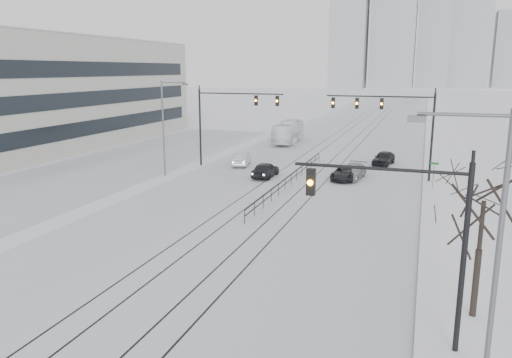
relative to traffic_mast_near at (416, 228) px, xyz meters
name	(u,v)px	position (x,y,z in m)	size (l,w,h in m)	color
road	(344,140)	(-10.79, 54.00, -4.55)	(22.00, 260.00, 0.02)	silver
sidewalk_east	(444,144)	(2.71, 54.00, -4.48)	(5.00, 260.00, 0.16)	white
curb	(425,143)	(0.26, 54.00, -4.50)	(0.10, 260.00, 0.12)	gray
parking_strip	(127,162)	(-30.79, 29.00, -4.55)	(14.00, 60.00, 0.03)	silver
tram_rails	(315,165)	(-10.79, 34.00, -4.54)	(5.30, 180.00, 0.01)	black
skyline	(420,29)	(-5.77, 267.63, 26.08)	(96.00, 48.00, 72.00)	#969BA4
traffic_mast_near	(416,228)	(0.00, 0.00, 0.00)	(6.10, 0.37, 7.00)	black
traffic_mast_ne	(394,117)	(-2.64, 29.00, 1.20)	(9.60, 0.37, 8.00)	black
traffic_mast_nw	(226,113)	(-19.31, 30.00, 1.01)	(9.10, 0.37, 8.00)	black
street_light_east	(487,245)	(1.91, -3.00, 0.65)	(2.73, 0.25, 9.00)	#595B60
street_light_west	(166,121)	(-22.99, 24.00, 0.65)	(2.73, 0.25, 9.00)	#595B60
bare_tree	(483,214)	(2.41, 3.00, -0.07)	(4.40, 4.40, 6.10)	black
median_fence	(291,179)	(-10.79, 24.00, -4.04)	(0.06, 24.00, 1.00)	black
street_sign	(434,172)	(1.01, 26.00, -2.96)	(0.70, 0.06, 2.40)	#595B60
sedan_sb_inner	(265,170)	(-13.93, 26.37, -3.84)	(1.71, 4.26, 1.45)	black
sedan_sb_outer	(242,159)	(-18.11, 31.15, -3.86)	(1.50, 4.29, 1.41)	#BABFC3
sedan_nb_front	(345,173)	(-6.66, 27.67, -3.94)	(2.07, 4.48, 1.24)	black
sedan_nb_right	(352,172)	(-6.08, 28.37, -3.89)	(1.87, 4.61, 1.34)	#97999E
sedan_nb_far	(384,158)	(-3.90, 36.49, -3.84)	(1.70, 4.22, 1.44)	black
box_truck	(288,132)	(-17.86, 49.12, -3.11)	(2.44, 10.42, 2.90)	white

